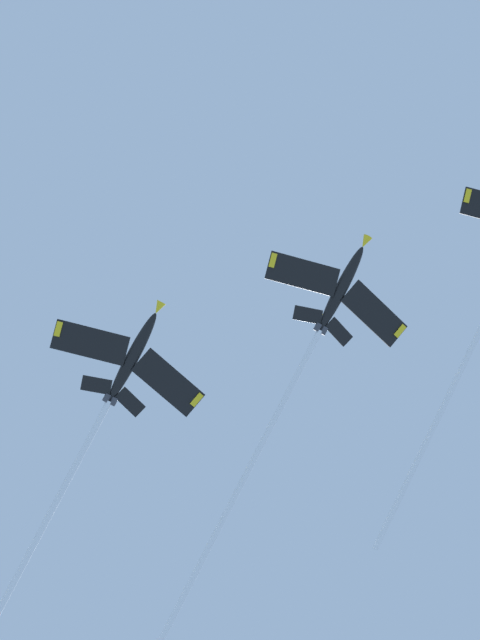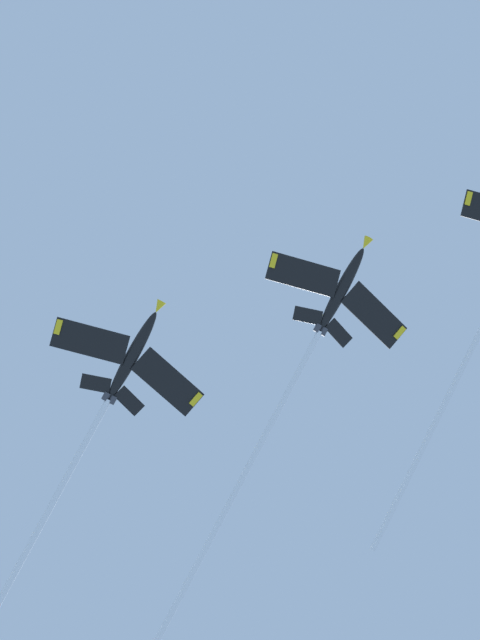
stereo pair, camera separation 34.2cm
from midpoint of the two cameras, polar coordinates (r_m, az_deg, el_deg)
The scene contains 2 objects.
jet_second at distance 103.36m, azimuth 4.34°, elevation -3.26°, with size 50.42×32.54×21.48m.
jet_third at distance 101.68m, azimuth -10.18°, elevation -7.92°, with size 49.47×31.67×19.55m.
Camera 1 is at (32.97, -40.94, 1.85)m, focal length 46.27 mm.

